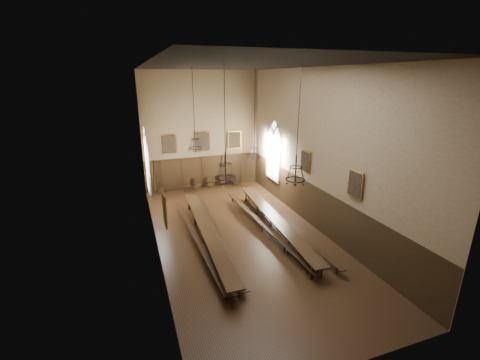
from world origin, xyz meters
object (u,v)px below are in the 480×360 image
chair_0 (162,191)px  table_left (208,236)px  chair_3 (198,186)px  chandelier_back_left (195,142)px  chandelier_front_left (226,171)px  chandelier_front_right (296,173)px  chair_4 (210,185)px  bench_right_inner (263,226)px  bench_right_outer (283,224)px  bench_left_inner (218,236)px  bench_left_outer (196,239)px  chair_2 (187,187)px  chandelier_back_right (254,149)px  table_right (275,224)px  chair_6 (234,182)px  chair_5 (223,183)px

chair_0 → table_left: bearing=-60.8°
chair_3 → chandelier_back_left: (-1.36, -6.48, 4.80)m
chandelier_front_left → chandelier_front_right: size_ratio=0.89×
chandelier_front_left → chair_4: bearing=79.3°
bench_right_inner → bench_right_outer: bearing=-5.4°
chair_0 → chair_3: (2.81, 0.09, 0.01)m
chandelier_front_left → bench_left_inner: bearing=82.4°
bench_left_outer → bench_right_inner: bench_right_inner is taller
chair_2 → chandelier_front_left: (-0.29, -11.36, 4.47)m
bench_right_inner → chair_4: (-0.94, 8.38, -0.03)m
bench_left_outer → chandelier_front_left: 5.39m
bench_left_outer → chandelier_back_right: (4.26, 2.51, 4.04)m
chair_2 → chair_3: size_ratio=1.11×
chandelier_front_left → chandelier_front_right: 3.51m
bench_left_inner → chair_0: bearing=103.4°
table_right → chandelier_front_right: size_ratio=2.05×
bench_right_outer → chair_0: 10.30m
chair_3 → chandelier_front_right: chandelier_front_right is taller
bench_left_outer → chair_6: chair_6 is taller
chandelier_back_right → bench_right_inner: bearing=-98.2°
bench_right_inner → chandelier_front_right: (0.34, -2.79, 3.94)m
chair_5 → chandelier_back_left: bearing=-107.3°
table_left → chandelier_back_right: size_ratio=2.06×
bench_right_outer → chair_2: bearing=115.7°
chair_3 → chandelier_front_left: chandelier_front_left is taller
bench_right_inner → chandelier_back_left: bearing=150.2°
bench_left_inner → chandelier_front_left: size_ratio=2.20×
table_right → chair_0: size_ratio=11.95×
table_left → chair_5: (3.43, 8.71, -0.15)m
chair_5 → chandelier_front_right: bearing=-78.3°
table_left → chandelier_back_right: bearing=35.6°
chair_2 → table_right: bearing=-52.9°
chair_3 → chandelier_front_left: size_ratio=0.20×
chair_3 → chair_6: 3.04m
table_right → chandelier_front_right: bearing=-97.2°
bench_right_outer → chair_5: chair_5 is taller
chandelier_back_left → chandelier_front_left: same height
chandelier_front_left → bench_right_outer: bearing=34.6°
bench_right_outer → chair_4: (-2.15, 8.50, -0.03)m
table_left → chair_6: (4.41, 8.67, -0.11)m
table_right → chandelier_front_left: size_ratio=2.29×
table_right → chandelier_front_left: chandelier_front_left is taller
chair_2 → bench_right_inner: bearing=-56.6°
bench_left_inner → bench_right_inner: (2.73, 0.24, 0.01)m
table_right → chandelier_back_right: 4.65m
chandelier_front_right → chandelier_front_left: bearing=-175.0°
bench_right_outer → table_right: bearing=-174.4°
bench_left_outer → chair_4: (2.99, 8.60, -0.02)m
table_left → chair_4: 9.02m
bench_left_inner → chandelier_back_left: 5.27m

